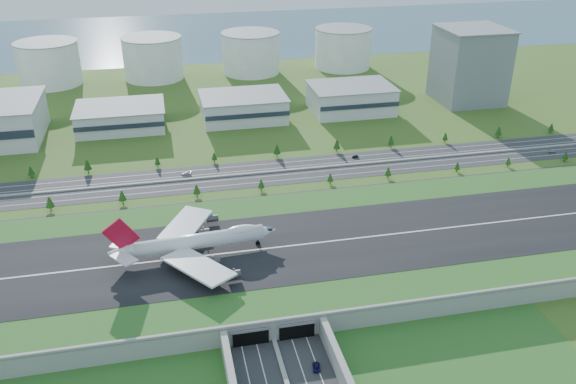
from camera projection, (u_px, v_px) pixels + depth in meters
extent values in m
plane|color=#294D18|center=(252.00, 266.00, 265.82)|extent=(1200.00, 1200.00, 0.00)
cube|color=gray|center=(252.00, 259.00, 264.03)|extent=(520.00, 100.00, 8.00)
cube|color=#2B6020|center=(251.00, 251.00, 262.21)|extent=(520.00, 100.00, 0.16)
cube|color=black|center=(251.00, 250.00, 262.15)|extent=(520.00, 58.00, 0.12)
cube|color=silver|center=(251.00, 250.00, 262.11)|extent=(520.00, 0.90, 0.02)
cube|color=gray|center=(273.00, 321.00, 218.78)|extent=(520.00, 1.20, 1.20)
cube|color=black|center=(251.00, 337.00, 218.87)|extent=(13.00, 1.20, 6.00)
cube|color=black|center=(297.00, 331.00, 222.11)|extent=(13.00, 1.20, 6.00)
cube|color=#28282B|center=(225.00, 176.00, 348.86)|extent=(560.00, 36.00, 0.12)
cylinder|color=#3D2819|center=(51.00, 208.00, 311.43)|extent=(0.50, 0.50, 2.79)
cone|color=black|center=(50.00, 202.00, 309.84)|extent=(4.34, 4.34, 5.59)
cylinder|color=#3D2819|center=(123.00, 201.00, 318.30)|extent=(0.50, 0.50, 2.70)
cone|color=black|center=(122.00, 195.00, 316.76)|extent=(4.20, 4.20, 5.40)
cylinder|color=#3D2819|center=(197.00, 194.00, 325.69)|extent=(0.50, 0.50, 2.52)
cone|color=black|center=(197.00, 189.00, 324.26)|extent=(3.92, 3.92, 5.04)
cylinder|color=#3D2819|center=(261.00, 188.00, 332.39)|extent=(0.50, 0.50, 2.35)
cone|color=black|center=(261.00, 183.00, 331.04)|extent=(3.66, 3.66, 4.71)
cylinder|color=#3D2819|center=(330.00, 182.00, 339.85)|extent=(0.50, 0.50, 2.26)
cone|color=black|center=(330.00, 177.00, 338.56)|extent=(3.51, 3.51, 4.51)
cylinder|color=#3D2819|center=(388.00, 176.00, 346.31)|extent=(0.50, 0.50, 2.46)
cone|color=black|center=(388.00, 171.00, 344.91)|extent=(3.82, 3.82, 4.91)
cylinder|color=#3D2819|center=(457.00, 170.00, 354.47)|extent=(0.50, 0.50, 2.16)
cone|color=black|center=(457.00, 166.00, 353.24)|extent=(3.37, 3.37, 4.33)
cylinder|color=#3D2819|center=(508.00, 165.00, 360.71)|extent=(0.50, 0.50, 2.13)
cone|color=black|center=(508.00, 161.00, 359.49)|extent=(3.32, 3.32, 4.26)
cylinder|color=#3D2819|center=(565.00, 160.00, 367.93)|extent=(0.50, 0.50, 2.24)
cone|color=black|center=(566.00, 155.00, 366.66)|extent=(3.49, 3.49, 4.48)
cylinder|color=#3D2819|center=(32.00, 176.00, 346.99)|extent=(0.50, 0.50, 2.46)
cone|color=black|center=(31.00, 171.00, 345.59)|extent=(3.82, 3.82, 4.91)
cylinder|color=#3D2819|center=(88.00, 171.00, 352.80)|extent=(0.50, 0.50, 2.90)
cone|color=black|center=(87.00, 165.00, 351.15)|extent=(4.50, 4.50, 5.79)
cylinder|color=#3D2819|center=(158.00, 165.00, 360.50)|extent=(0.50, 0.50, 2.22)
cone|color=black|center=(157.00, 161.00, 359.24)|extent=(3.45, 3.45, 4.44)
cylinder|color=#3D2819|center=(214.00, 160.00, 366.92)|extent=(0.50, 0.50, 2.16)
cone|color=black|center=(214.00, 156.00, 365.69)|extent=(3.37, 3.37, 4.33)
cylinder|color=#3D2819|center=(277.00, 154.00, 374.09)|extent=(0.50, 0.50, 2.89)
cone|color=black|center=(277.00, 149.00, 372.44)|extent=(4.50, 4.50, 5.78)
cylinder|color=#3D2819|center=(337.00, 149.00, 381.40)|extent=(0.50, 0.50, 2.81)
cone|color=black|center=(337.00, 144.00, 379.80)|extent=(4.38, 4.38, 5.63)
cylinder|color=#3D2819|center=(391.00, 145.00, 388.23)|extent=(0.50, 0.50, 2.72)
cone|color=black|center=(391.00, 140.00, 386.68)|extent=(4.23, 4.23, 5.44)
cylinder|color=#3D2819|center=(445.00, 141.00, 395.44)|extent=(0.50, 0.50, 2.35)
cone|color=black|center=(445.00, 136.00, 394.10)|extent=(3.66, 3.66, 4.71)
cylinder|color=#3D2819|center=(498.00, 136.00, 402.57)|extent=(0.50, 0.50, 2.75)
cone|color=black|center=(499.00, 131.00, 401.00)|extent=(4.29, 4.29, 5.51)
cylinder|color=#3D2819|center=(550.00, 132.00, 410.07)|extent=(0.50, 0.50, 2.42)
cone|color=black|center=(551.00, 127.00, 408.69)|extent=(3.77, 3.77, 4.84)
cube|color=silver|center=(121.00, 117.00, 417.18)|extent=(58.00, 42.00, 15.00)
cube|color=silver|center=(243.00, 107.00, 432.93)|extent=(58.00, 42.00, 17.00)
cube|color=silver|center=(351.00, 99.00, 447.74)|extent=(58.00, 42.00, 19.00)
cube|color=slate|center=(470.00, 66.00, 462.19)|extent=(46.00, 46.00, 55.00)
cylinder|color=silver|center=(49.00, 64.00, 506.21)|extent=(50.00, 50.00, 35.00)
cylinder|color=silver|center=(153.00, 58.00, 522.42)|extent=(50.00, 50.00, 35.00)
cylinder|color=silver|center=(251.00, 53.00, 538.62)|extent=(50.00, 50.00, 35.00)
cylinder|color=silver|center=(343.00, 48.00, 554.82)|extent=(50.00, 50.00, 35.00)
cube|color=#3C6073|center=(183.00, 35.00, 685.54)|extent=(1200.00, 260.00, 0.06)
cylinder|color=silver|center=(196.00, 241.00, 257.15)|extent=(58.15, 10.99, 6.61)
cone|color=silver|center=(267.00, 231.00, 265.10)|extent=(8.74, 7.22, 6.61)
cone|color=silver|center=(121.00, 252.00, 249.02)|extent=(10.80, 7.37, 6.61)
ellipsoid|color=silver|center=(242.00, 230.00, 261.13)|extent=(14.44, 6.20, 4.06)
cube|color=silver|center=(198.00, 266.00, 242.03)|extent=(29.20, 32.92, 1.63)
cube|color=silver|center=(186.00, 225.00, 272.13)|extent=(26.28, 33.68, 1.63)
cylinder|color=#38383D|center=(214.00, 262.00, 249.27)|extent=(5.59, 3.50, 3.10)
cylinder|color=#38383D|center=(234.00, 274.00, 241.07)|extent=(5.59, 3.50, 3.10)
cylinder|color=#38383D|center=(203.00, 232.00, 270.51)|extent=(5.59, 3.50, 3.10)
cylinder|color=#38383D|center=(212.00, 219.00, 281.79)|extent=(5.59, 3.50, 3.10)
cube|color=silver|center=(124.00, 258.00, 243.16)|extent=(11.52, 12.87, 0.62)
cube|color=silver|center=(122.00, 242.00, 254.67)|extent=(10.50, 12.92, 0.62)
cube|color=#B90C2A|center=(121.00, 235.00, 245.78)|extent=(14.75, 2.05, 15.48)
cylinder|color=black|center=(258.00, 243.00, 266.42)|extent=(1.96, 0.72, 1.96)
cylinder|color=black|center=(189.00, 258.00, 255.68)|extent=(1.96, 0.72, 1.96)
cylinder|color=black|center=(186.00, 250.00, 261.34)|extent=(1.96, 0.72, 1.96)
cylinder|color=black|center=(174.00, 260.00, 254.09)|extent=(1.96, 0.72, 1.96)
cylinder|color=black|center=(172.00, 252.00, 259.75)|extent=(1.96, 0.72, 1.96)
imported|color=#0D0D41|center=(316.00, 367.00, 208.80)|extent=(3.29, 5.61, 1.46)
imported|color=black|center=(355.00, 157.00, 372.81)|extent=(4.30, 2.26, 1.35)
imported|color=#A1A2A6|center=(551.00, 151.00, 380.09)|extent=(5.42, 3.00, 1.43)
imported|color=silver|center=(186.00, 173.00, 350.37)|extent=(5.87, 2.50, 1.69)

